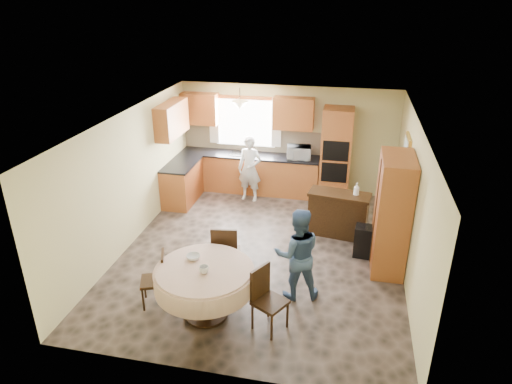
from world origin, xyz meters
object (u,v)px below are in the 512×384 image
Objects in this scene: dining_table at (205,279)px; person_sink at (250,169)px; cupboard at (392,214)px; chair_right at (266,295)px; chair_back at (225,251)px; oven_tower at (336,155)px; person_dining at (297,254)px; sideboard at (338,215)px; chair_left at (158,276)px.

person_sink reaches higher than dining_table.
cupboard is 2.70m from chair_right.
cupboard is 2.85m from chair_back.
person_dining is at bearing -95.44° from oven_tower.
dining_table is 0.96× the size of person_dining.
chair_back reaches higher than sideboard.
cupboard is 1.35× the size of person_dining.
dining_table is (-2.68, -1.94, -0.37)m from cupboard.
cupboard is at bearing -168.30° from chair_back.
chair_right is at bearing 122.26° from chair_back.
oven_tower reaches higher than person_dining.
cupboard is 1.98× the size of chair_back.
cupboard is at bearing -30.20° from person_sink.
person_sink is at bearing 45.04° from chair_right.
oven_tower reaches higher than chair_back.
sideboard is 0.78× the size of person_dining.
person_sink is (-2.05, 1.26, 0.33)m from sideboard.
chair_back reaches higher than chair_left.
sideboard is 3.41m from dining_table.
sideboard is at bearing -140.70° from chair_back.
oven_tower is at bearing 20.86° from chair_right.
cupboard is 1.35× the size of person_sink.
chair_left is at bearing 113.35° from chair_right.
chair_left is 0.92× the size of chair_right.
chair_back is 0.68× the size of person_sink.
oven_tower is 4.04m from chair_back.
chair_back is 0.68× the size of person_dining.
dining_table is 1.65× the size of chair_left.
sideboard is at bearing -119.13° from person_dining.
sideboard is at bearing 12.77° from chair_right.
dining_table is at bearing 77.73° from chair_back.
chair_left is 1.71m from chair_right.
sideboard is 3.07m from chair_right.
chair_left is 0.58× the size of person_dining.
cupboard is at bearing -12.42° from chair_right.
chair_left is at bearing 2.56° from person_dining.
cupboard is 2.12× the size of chair_right.
person_dining is at bearing 163.11° from chair_back.
chair_back is 1.07× the size of chair_right.
cupboard reaches higher than sideboard.
chair_left is (-3.47, -1.80, -0.53)m from cupboard.
sideboard is at bearing 58.35° from dining_table.
dining_table is (-1.61, -4.63, -0.42)m from oven_tower.
sideboard is 1.34× the size of chair_left.
person_sink is (-2.94, 2.21, -0.26)m from cupboard.
chair_right is 4.36m from person_sink.
dining_table is (-1.79, -2.90, 0.23)m from sideboard.
chair_right is at bearing -98.51° from oven_tower.
dining_table is at bearing 17.13° from person_dining.
cupboard reaches higher than person_sink.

